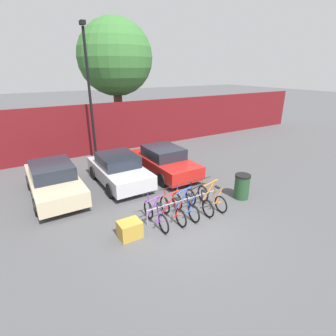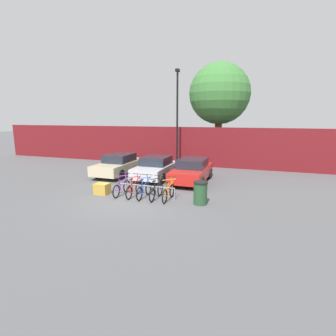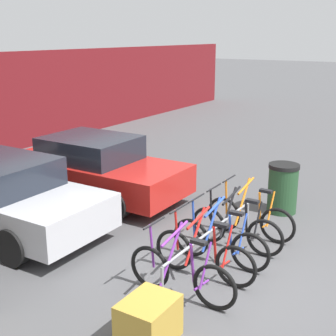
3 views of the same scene
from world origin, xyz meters
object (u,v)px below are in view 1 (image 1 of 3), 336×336
car_silver (119,169)px  bicycle_blue (185,206)px  bicycle_orange (212,198)px  cargo_crate (130,229)px  bicycle_purple (156,215)px  car_beige (54,180)px  car_red (164,161)px  bicycle_black (199,202)px  trash_bin (242,186)px  bicycle_red (172,210)px  lamp_post (89,89)px  tree_behind_hoarding (115,58)px  bike_rack (183,202)px

car_silver → bicycle_blue: bearing=-76.4°
bicycle_orange → cargo_crate: bearing=179.1°
bicycle_purple → bicycle_orange: bearing=1.5°
bicycle_orange → car_beige: (-4.97, 4.19, 0.31)m
bicycle_orange → car_red: car_red is taller
bicycle_black → trash_bin: (2.14, -0.09, 0.14)m
bicycle_black → car_beige: size_ratio=0.39×
bicycle_purple → cargo_crate: size_ratio=2.44×
bicycle_red → car_beige: car_beige is taller
bicycle_orange → car_silver: car_silver is taller
bicycle_purple → bicycle_red: 0.68m
lamp_post → bicycle_purple: bearing=-93.0°
tree_behind_hoarding → car_red: bearing=-93.7°
bicycle_black → bicycle_orange: (0.62, 0.00, 0.00)m
car_red → car_silver: bearing=177.3°
bicycle_orange → bicycle_black: bearing=176.5°
cargo_crate → tree_behind_hoarding: tree_behind_hoarding is taller
car_red → lamp_post: lamp_post is taller
car_beige → cargo_crate: 4.61m
bicycle_red → trash_bin: 3.32m
bicycle_red → car_red: size_ratio=0.41×
trash_bin → bike_rack: bearing=175.1°
car_beige → car_silver: (2.77, -0.25, -0.00)m
bike_rack → car_red: (1.40, 3.68, 0.22)m
bicycle_black → cargo_crate: (-2.88, -0.16, -0.10)m
bike_rack → car_red: size_ratio=0.72×
bike_rack → car_beige: car_beige is taller
bike_rack → tree_behind_hoarding: tree_behind_hoarding is taller
bicycle_orange → car_red: bearing=84.0°
bicycle_blue → trash_bin: bearing=-3.1°
bicycle_red → bicycle_orange: same height
bicycle_blue → car_red: bearing=68.3°
car_beige → bike_rack: bearing=-47.2°
bicycle_purple → bicycle_red: (0.68, 0.00, 0.00)m
bicycle_red → bike_rack: bearing=17.1°
bike_rack → bicycle_red: 0.58m
car_silver → cargo_crate: car_silver is taller
bicycle_orange → bicycle_blue: bearing=176.5°
bike_rack → bicycle_red: (-0.55, -0.15, -0.10)m
car_beige → lamp_post: bearing=52.4°
bicycle_red → bicycle_orange: bearing=2.1°
bicycle_orange → trash_bin: size_ratio=1.66×
bicycle_black → car_red: car_red is taller
bike_rack → bicycle_black: size_ratio=1.76×
car_silver → bicycle_black: bearing=-68.1°
bicycle_blue → car_silver: bearing=102.3°
lamp_post → tree_behind_hoarding: bearing=46.3°
cargo_crate → car_red: bearing=47.4°
bicycle_orange → car_beige: size_ratio=0.39×
bike_rack → trash_bin: size_ratio=2.92×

